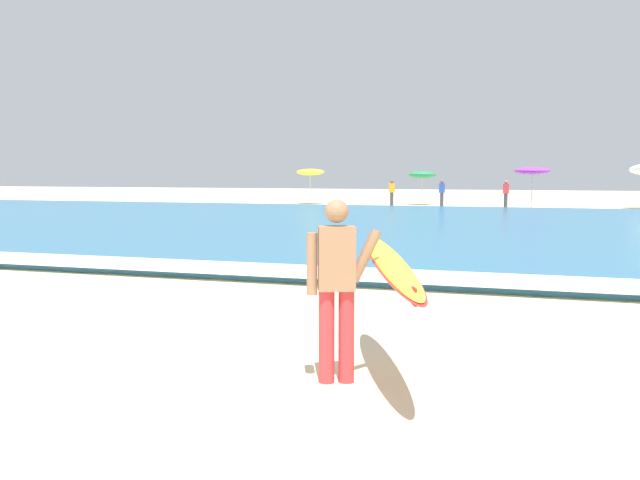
# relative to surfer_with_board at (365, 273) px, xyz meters

# --- Properties ---
(ground_plane) EXTENTS (160.00, 160.00, 0.00)m
(ground_plane) POSITION_rel_surfer_with_board_xyz_m (-2.85, -0.72, -1.04)
(ground_plane) COLOR beige
(sea) EXTENTS (120.00, 28.00, 0.14)m
(sea) POSITION_rel_surfer_with_board_xyz_m (-2.85, 19.46, -0.97)
(sea) COLOR teal
(sea) RESTS_ON ground
(surf_foam) EXTENTS (120.00, 1.72, 0.01)m
(surf_foam) POSITION_rel_surfer_with_board_xyz_m (-2.85, 6.06, -0.89)
(surf_foam) COLOR white
(surf_foam) RESTS_ON sea
(surfer_with_board) EXTENTS (1.44, 2.90, 1.73)m
(surfer_with_board) POSITION_rel_surfer_with_board_xyz_m (0.00, 0.00, 0.00)
(surfer_with_board) COLOR red
(surfer_with_board) RESTS_ON ground
(beach_umbrella_0) EXTENTS (1.79, 1.80, 2.26)m
(beach_umbrella_0) POSITION_rel_surfer_with_board_xyz_m (-13.42, 36.84, 0.99)
(beach_umbrella_0) COLOR beige
(beach_umbrella_0) RESTS_ON ground
(beach_umbrella_1) EXTENTS (1.70, 1.72, 2.12)m
(beach_umbrella_1) POSITION_rel_surfer_with_board_xyz_m (-6.39, 37.58, 0.82)
(beach_umbrella_1) COLOR beige
(beach_umbrella_1) RESTS_ON ground
(beach_umbrella_2) EXTENTS (1.93, 1.93, 2.30)m
(beach_umbrella_2) POSITION_rel_surfer_with_board_xyz_m (0.21, 34.73, 1.04)
(beach_umbrella_2) COLOR beige
(beach_umbrella_2) RESTS_ON ground
(beachgoer_near_row_left) EXTENTS (0.32, 0.20, 1.58)m
(beachgoer_near_row_left) POSITION_rel_surfer_with_board_xyz_m (-4.75, 34.96, -0.19)
(beachgoer_near_row_left) COLOR #383842
(beachgoer_near_row_left) RESTS_ON ground
(beachgoer_near_row_mid) EXTENTS (0.32, 0.20, 1.58)m
(beachgoer_near_row_mid) POSITION_rel_surfer_with_board_xyz_m (-7.68, 34.92, -0.19)
(beachgoer_near_row_mid) COLOR #383842
(beachgoer_near_row_mid) RESTS_ON ground
(beachgoer_near_row_right) EXTENTS (0.32, 0.20, 1.58)m
(beachgoer_near_row_right) POSITION_rel_surfer_with_board_xyz_m (-1.16, 34.62, -0.19)
(beachgoer_near_row_right) COLOR #383842
(beachgoer_near_row_right) RESTS_ON ground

